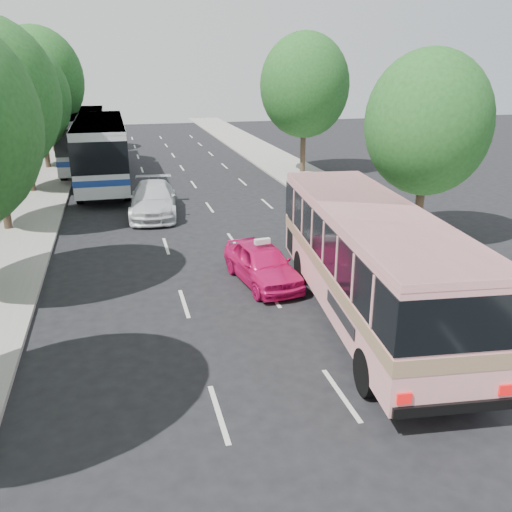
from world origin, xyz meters
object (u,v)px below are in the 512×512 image
object	(u,v)px
pink_taxi	(262,263)
tour_coach_rear	(84,135)
pink_bus	(369,252)
tour_coach_front	(101,146)
white_pickup	(153,199)

from	to	relation	value
pink_taxi	tour_coach_rear	size ratio (longest dim) A/B	0.31
pink_bus	tour_coach_rear	bearing A→B (deg)	114.12
pink_taxi	tour_coach_front	world-z (taller)	tour_coach_front
pink_bus	white_pickup	size ratio (longest dim) A/B	2.00
pink_taxi	white_pickup	size ratio (longest dim) A/B	0.76
pink_taxi	white_pickup	xyz separation A→B (m)	(-3.00, 10.09, 0.09)
pink_taxi	tour_coach_front	bearing A→B (deg)	99.18
pink_taxi	tour_coach_rear	distance (m)	25.51
pink_bus	tour_coach_front	bearing A→B (deg)	115.81
pink_bus	tour_coach_front	size ratio (longest dim) A/B	0.83
pink_bus	tour_coach_front	distance (m)	23.20
pink_bus	tour_coach_front	world-z (taller)	tour_coach_front
white_pickup	tour_coach_rear	size ratio (longest dim) A/B	0.42
white_pickup	tour_coach_rear	xyz separation A→B (m)	(-3.80, 14.44, 1.60)
white_pickup	tour_coach_front	xyz separation A→B (m)	(-2.50, 8.13, 1.62)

